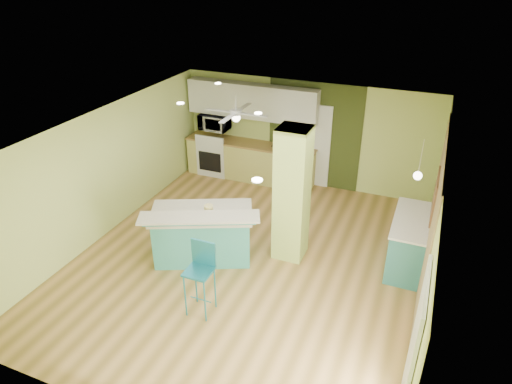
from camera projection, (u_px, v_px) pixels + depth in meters
floor at (248, 260)px, 8.42m from camera, size 6.00×7.00×0.01m
ceiling at (246, 132)px, 7.25m from camera, size 6.00×7.00×0.01m
wall_back at (306, 134)px, 10.70m from camera, size 6.00×0.01×2.50m
wall_front at (120, 345)px, 4.96m from camera, size 6.00×0.01×2.50m
wall_left at (105, 172)px, 8.84m from camera, size 0.01×7.00×2.50m
wall_right at (431, 238)px, 6.82m from camera, size 0.01×7.00×2.50m
wood_panel at (432, 218)px, 7.32m from camera, size 0.02×3.40×2.50m
olive_accent at (314, 136)px, 10.62m from camera, size 2.20×0.02×2.50m
interior_door at (313, 146)px, 10.71m from camera, size 0.82×0.05×2.00m
french_door at (411, 359)px, 5.05m from camera, size 0.04×1.08×2.10m
column at (292, 195)px, 8.02m from camera, size 0.55×0.55×2.50m
kitchen_run at (250, 161)px, 11.25m from camera, size 3.25×0.63×0.94m
stove at (216, 156)px, 11.57m from camera, size 0.76×0.66×1.08m
upper_cabinets at (252, 101)px, 10.66m from camera, size 3.20×0.34×0.80m
microwave at (214, 122)px, 11.16m from camera, size 0.70×0.48×0.39m
ceiling_fan at (236, 113)px, 9.45m from camera, size 1.41×1.41×0.61m
pendant_lamp at (418, 175)px, 7.26m from camera, size 0.14×0.14×0.69m
wall_decor at (435, 196)px, 7.35m from camera, size 0.03×0.90×0.70m
peninsula at (203, 233)px, 8.29m from camera, size 2.20×1.78×1.09m
bar_stool at (201, 267)px, 6.91m from camera, size 0.40×0.40×1.22m
side_counter at (409, 242)px, 8.07m from camera, size 0.64×1.50×0.96m
fruit_bowl at (279, 147)px, 10.70m from camera, size 0.38×0.38×0.08m
canister at (209, 210)px, 7.99m from camera, size 0.16×0.16×0.17m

